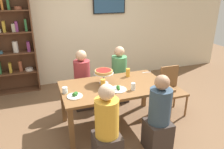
# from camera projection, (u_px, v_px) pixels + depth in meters

# --- Properties ---
(ground_plane) EXTENTS (12.00, 12.00, 0.00)m
(ground_plane) POSITION_uv_depth(u_px,v_px,m) (114.00, 125.00, 3.74)
(ground_plane) COLOR brown
(rear_partition) EXTENTS (8.00, 0.12, 2.80)m
(rear_partition) POSITION_uv_depth(u_px,v_px,m) (82.00, 24.00, 5.15)
(rear_partition) COLOR beige
(rear_partition) RESTS_ON ground_plane
(dining_table) EXTENTS (1.67, 0.95, 0.74)m
(dining_table) POSITION_uv_depth(u_px,v_px,m) (114.00, 90.00, 3.50)
(dining_table) COLOR brown
(dining_table) RESTS_ON ground_plane
(bookshelf) EXTENTS (1.10, 0.30, 2.21)m
(bookshelf) POSITION_uv_depth(u_px,v_px,m) (6.00, 43.00, 4.57)
(bookshelf) COLOR brown
(bookshelf) RESTS_ON ground_plane
(television) EXTENTS (0.78, 0.05, 0.44)m
(television) POSITION_uv_depth(u_px,v_px,m) (109.00, 4.00, 5.11)
(television) COLOR black
(diner_far_right) EXTENTS (0.34, 0.34, 1.15)m
(diner_far_right) POSITION_uv_depth(u_px,v_px,m) (119.00, 78.00, 4.39)
(diner_far_right) COLOR #382D28
(diner_far_right) RESTS_ON ground_plane
(diner_near_right) EXTENTS (0.34, 0.34, 1.15)m
(diner_near_right) POSITION_uv_depth(u_px,v_px,m) (159.00, 119.00, 3.01)
(diner_near_right) COLOR #382D28
(diner_near_right) RESTS_ON ground_plane
(diner_near_left) EXTENTS (0.34, 0.34, 1.15)m
(diner_near_left) POSITION_uv_depth(u_px,v_px,m) (107.00, 132.00, 2.75)
(diner_near_left) COLOR #382D28
(diner_near_left) RESTS_ON ground_plane
(diner_far_left) EXTENTS (0.34, 0.34, 1.15)m
(diner_far_left) POSITION_uv_depth(u_px,v_px,m) (83.00, 84.00, 4.13)
(diner_far_left) COLOR #382D28
(diner_far_left) RESTS_ON ground_plane
(chair_head_east) EXTENTS (0.40, 0.40, 0.87)m
(chair_head_east) POSITION_uv_depth(u_px,v_px,m) (171.00, 88.00, 3.98)
(chair_head_east) COLOR brown
(chair_head_east) RESTS_ON ground_plane
(deep_dish_pizza_stand) EXTENTS (0.32, 0.32, 0.23)m
(deep_dish_pizza_stand) POSITION_uv_depth(u_px,v_px,m) (104.00, 72.00, 3.48)
(deep_dish_pizza_stand) COLOR silver
(deep_dish_pizza_stand) RESTS_ON dining_table
(salad_plate_near_diner) EXTENTS (0.22, 0.22, 0.07)m
(salad_plate_near_diner) POSITION_uv_depth(u_px,v_px,m) (75.00, 95.00, 3.10)
(salad_plate_near_diner) COLOR white
(salad_plate_near_diner) RESTS_ON dining_table
(salad_plate_far_diner) EXTENTS (0.26, 0.26, 0.07)m
(salad_plate_far_diner) POSITION_uv_depth(u_px,v_px,m) (118.00, 89.00, 3.31)
(salad_plate_far_diner) COLOR white
(salad_plate_far_diner) RESTS_ON dining_table
(beer_glass_amber_tall) EXTENTS (0.07, 0.07, 0.16)m
(beer_glass_amber_tall) POSITION_uv_depth(u_px,v_px,m) (103.00, 84.00, 3.32)
(beer_glass_amber_tall) COLOR gold
(beer_glass_amber_tall) RESTS_ON dining_table
(beer_glass_amber_short) EXTENTS (0.07, 0.07, 0.15)m
(beer_glass_amber_short) POSITION_uv_depth(u_px,v_px,m) (128.00, 73.00, 3.80)
(beer_glass_amber_short) COLOR gold
(beer_glass_amber_short) RESTS_ON dining_table
(water_glass_clear_near) EXTENTS (0.06, 0.06, 0.11)m
(water_glass_clear_near) POSITION_uv_depth(u_px,v_px,m) (133.00, 86.00, 3.29)
(water_glass_clear_near) COLOR white
(water_glass_clear_near) RESTS_ON dining_table
(water_glass_clear_far) EXTENTS (0.08, 0.08, 0.09)m
(water_glass_clear_far) POSITION_uv_depth(u_px,v_px,m) (65.00, 90.00, 3.20)
(water_glass_clear_far) COLOR white
(water_glass_clear_far) RESTS_ON dining_table
(cutlery_fork_near) EXTENTS (0.17, 0.08, 0.00)m
(cutlery_fork_near) POSITION_uv_depth(u_px,v_px,m) (102.00, 97.00, 3.09)
(cutlery_fork_near) COLOR silver
(cutlery_fork_near) RESTS_ON dining_table
(cutlery_knife_near) EXTENTS (0.18, 0.03, 0.00)m
(cutlery_knife_near) POSITION_uv_depth(u_px,v_px,m) (147.00, 72.00, 4.00)
(cutlery_knife_near) COLOR silver
(cutlery_knife_near) RESTS_ON dining_table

